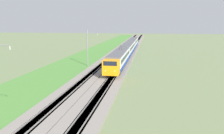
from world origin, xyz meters
name	(u,v)px	position (x,y,z in m)	size (l,w,h in m)	color
ballast_main	(111,57)	(50.00, 0.00, 0.15)	(240.00, 4.40, 0.30)	gray
ballast_adjacent	(126,57)	(50.00, -4.52, 0.15)	(240.00, 4.40, 0.30)	gray
track_main	(111,57)	(50.00, 0.00, 0.16)	(240.00, 1.57, 0.45)	#4C4238
track_adjacent	(126,57)	(50.00, -4.52, 0.16)	(240.00, 1.57, 0.45)	#4C4238
grass_verge	(91,57)	(50.00, 5.91, 0.06)	(240.00, 13.68, 0.12)	#4C8438
passenger_train	(128,48)	(54.71, -4.52, 2.30)	(62.04, 2.99, 4.92)	orange
catenary_mast_mid	(88,48)	(35.81, 2.90, 4.39)	(0.22, 2.56, 8.50)	slate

